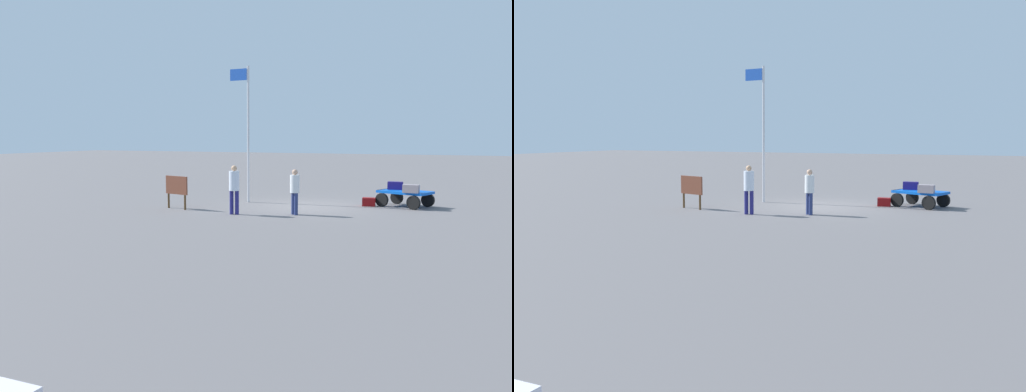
# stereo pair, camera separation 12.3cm
# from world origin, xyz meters

# --- Properties ---
(ground_plane) EXTENTS (120.00, 120.00, 0.00)m
(ground_plane) POSITION_xyz_m (0.00, 0.00, 0.00)
(ground_plane) COLOR slate
(luggage_cart) EXTENTS (2.22, 1.86, 0.63)m
(luggage_cart) POSITION_xyz_m (-3.67, -1.39, 0.46)
(luggage_cart) COLOR blue
(luggage_cart) RESTS_ON ground
(suitcase_maroon) EXTENTS (0.61, 0.39, 0.31)m
(suitcase_maroon) POSITION_xyz_m (-4.01, -0.72, 0.79)
(suitcase_maroon) COLOR gray
(suitcase_maroon) RESTS_ON luggage_cart
(suitcase_navy) EXTENTS (0.61, 0.34, 0.32)m
(suitcase_navy) POSITION_xyz_m (-3.25, -1.71, 0.79)
(suitcase_navy) COLOR navy
(suitcase_navy) RESTS_ON luggage_cart
(suitcase_olive) EXTENTS (0.56, 0.42, 0.33)m
(suitcase_olive) POSITION_xyz_m (-2.35, -1.00, 0.17)
(suitcase_olive) COLOR maroon
(suitcase_olive) RESTS_ON ground
(worker_lead) EXTENTS (0.47, 0.47, 1.62)m
(worker_lead) POSITION_xyz_m (-0.44, 2.42, 0.93)
(worker_lead) COLOR navy
(worker_lead) RESTS_ON ground
(worker_trailing) EXTENTS (0.42, 0.42, 1.75)m
(worker_trailing) POSITION_xyz_m (1.56, 3.21, 1.04)
(worker_trailing) COLOR navy
(worker_trailing) RESTS_ON ground
(flagpole) EXTENTS (0.89, 0.12, 5.64)m
(flagpole) POSITION_xyz_m (2.66, -0.27, 3.23)
(flagpole) COLOR silver
(flagpole) RESTS_ON ground
(signboard) EXTENTS (1.12, 0.37, 1.26)m
(signboard) POSITION_xyz_m (4.22, 2.76, 0.83)
(signboard) COLOR #4C3319
(signboard) RESTS_ON ground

